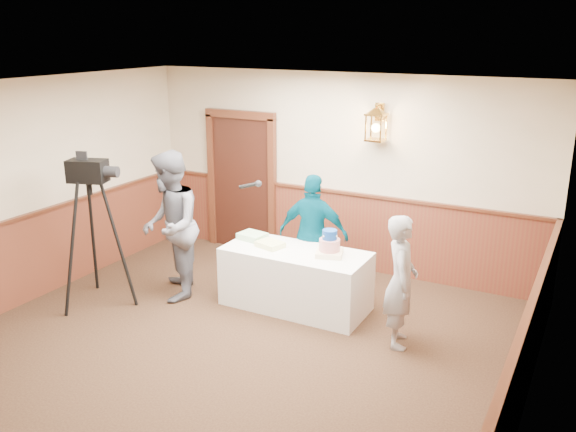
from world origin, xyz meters
name	(u,v)px	position (x,y,z in m)	size (l,w,h in m)	color
ground	(197,376)	(0.00, 0.00, 0.00)	(7.00, 7.00, 0.00)	black
room_shell	(213,220)	(-0.05, 0.45, 1.52)	(6.02, 7.02, 2.81)	#BCAE8D
display_table	(296,279)	(0.14, 1.90, 0.38)	(1.80, 0.80, 0.75)	white
tiered_cake	(330,245)	(0.57, 1.95, 0.88)	(0.39, 0.39, 0.32)	#F6E2B8
sheet_cake_yellow	(270,244)	(-0.21, 1.87, 0.78)	(0.32, 0.24, 0.07)	#F0F592
sheet_cake_green	(252,236)	(-0.56, 2.02, 0.79)	(0.34, 0.27, 0.08)	#92C68C
interviewer	(170,226)	(-1.42, 1.44, 0.96)	(1.61, 1.18, 1.92)	slate
baker	(401,281)	(1.58, 1.60, 0.75)	(0.54, 0.36, 1.49)	gray
assistant_p	(313,234)	(0.12, 2.44, 0.80)	(0.93, 0.39, 1.59)	#004155
tv_camera_rig	(95,241)	(-2.12, 0.83, 0.84)	(0.73, 0.68, 1.86)	black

